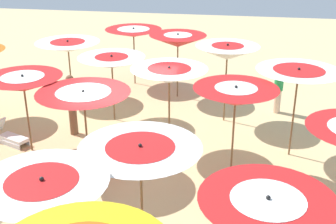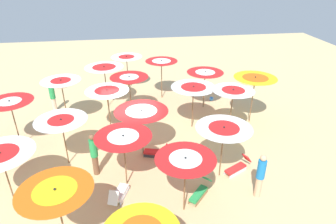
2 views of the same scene
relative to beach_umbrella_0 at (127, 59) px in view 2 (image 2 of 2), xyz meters
The scene contains 27 objects.
ground 7.22m from the beach_umbrella_0, 90.22° to the right, with size 42.62×42.62×0.04m, color #D1B57F.
beach_umbrella_0 is the anchor object (origin of this frame).
beach_umbrella_1 2.88m from the beach_umbrella_0, 116.62° to the right, with size 2.19×2.19×2.50m.
beach_umbrella_2 5.57m from the beach_umbrella_0, 126.50° to the right, with size 1.97×1.97×2.54m.
beach_umbrella_3 8.15m from the beach_umbrella_0, 129.58° to the right, with size 2.02×2.02×2.36m.
beach_umbrella_5 2.75m from the beach_umbrella_0, 41.36° to the right, with size 1.94×1.94×2.47m.
beach_umbrella_6 4.12m from the beach_umbrella_0, 89.16° to the right, with size 2.03×2.03×2.40m.
beach_umbrella_7 5.97m from the beach_umbrella_0, 99.74° to the right, with size 2.05×2.05×2.46m.
beach_umbrella_8 8.46m from the beach_umbrella_0, 109.14° to the right, with size 2.09×2.09×2.17m.
beach_umbrella_9 10.96m from the beach_umbrella_0, 113.52° to the right, with size 2.25×2.25×2.16m.
beach_umbrella_10 5.57m from the beach_umbrella_0, 39.14° to the right, with size 2.07×2.07×2.24m.
beach_umbrella_11 6.51m from the beach_umbrella_0, 61.04° to the right, with size 2.22×2.22×2.30m.
beach_umbrella_12 7.74m from the beach_umbrella_0, 86.67° to the right, with size 2.29×2.29×2.21m.
beach_umbrella_13 9.69m from the beach_umbrella_0, 91.90° to the right, with size 2.09×2.09×2.24m.
beach_umbrella_14 12.52m from the beach_umbrella_0, 99.96° to the right, with size 2.08×2.08×2.34m.
beach_umbrella_15 8.47m from the beach_umbrella_0, 41.55° to the right, with size 2.17×2.17×2.59m.
beach_umbrella_16 8.30m from the beach_umbrella_0, 54.79° to the right, with size 1.98×1.98×2.49m.
beach_umbrella_17 10.30m from the beach_umbrella_0, 70.70° to the right, with size 2.13×2.13×2.29m.
beach_umbrella_18 11.44m from the beach_umbrella_0, 81.86° to the right, with size 1.98×1.98×2.25m.
lounger_0 10.64m from the beach_umbrella_0, 93.37° to the right, with size 0.79×1.23×0.68m.
lounger_1 8.31m from the beach_umbrella_0, 82.42° to the right, with size 1.42×0.73×0.60m.
lounger_2 10.63m from the beach_umbrella_0, 66.38° to the right, with size 1.31×0.90×0.65m.
lounger_3 11.17m from the beach_umbrella_0, 77.83° to the right, with size 1.11×1.20×0.63m.
beachgoer_0 5.24m from the beach_umbrella_0, 147.22° to the right, with size 0.30×0.30×1.70m.
beachgoer_1 9.08m from the beach_umbrella_0, 99.77° to the right, with size 0.30×0.30×1.87m.
beachgoer_2 11.96m from the beach_umbrella_0, 68.15° to the right, with size 0.30×0.30×1.82m.
beach_ball 6.05m from the beach_umbrella_0, 28.47° to the right, with size 0.26×0.26×0.26m, color #337FE5.
Camera 2 is at (-0.01, -11.86, 7.77)m, focal length 31.51 mm.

